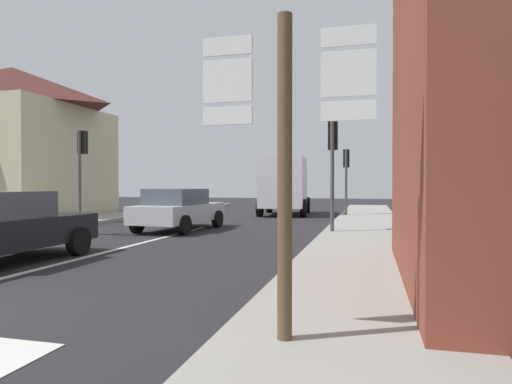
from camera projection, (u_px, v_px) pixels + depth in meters
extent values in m
plane|color=#232326|center=(182.00, 233.00, 14.79)|extent=(80.00, 80.00, 0.00)
cube|color=gray|center=(364.00, 245.00, 11.37)|extent=(2.62, 44.00, 0.14)
cube|color=silver|center=(115.00, 250.00, 10.91)|extent=(0.16, 12.00, 0.01)
cube|color=beige|center=(13.00, 163.00, 22.48)|extent=(7.59, 7.20, 5.49)
pyramid|color=#4C231E|center=(12.00, 88.00, 22.43)|extent=(7.97, 7.56, 2.08)
cube|color=beige|center=(68.00, 206.00, 26.59)|extent=(4.55, 1.20, 0.70)
cylinder|color=black|center=(15.00, 239.00, 10.53)|extent=(0.22, 0.64, 0.64)
cylinder|color=black|center=(79.00, 241.00, 10.09)|extent=(0.22, 0.64, 0.64)
cube|color=#B7BABF|center=(180.00, 213.00, 15.74)|extent=(2.02, 4.30, 0.60)
cube|color=#47515B|center=(176.00, 197.00, 15.50)|extent=(1.68, 2.20, 0.55)
cylinder|color=black|center=(176.00, 218.00, 17.30)|extent=(0.26, 0.65, 0.64)
cylinder|color=black|center=(217.00, 219.00, 16.76)|extent=(0.26, 0.65, 0.64)
cylinder|color=black|center=(137.00, 224.00, 14.74)|extent=(0.26, 0.65, 0.64)
cylinder|color=black|center=(184.00, 225.00, 14.19)|extent=(0.26, 0.65, 0.64)
cube|color=silver|center=(284.00, 182.00, 23.21)|extent=(2.49, 3.86, 2.60)
cube|color=silver|center=(288.00, 188.00, 25.68)|extent=(2.19, 1.46, 2.00)
cube|color=#47515B|center=(288.00, 174.00, 25.71)|extent=(1.76, 0.24, 0.70)
cylinder|color=black|center=(269.00, 205.00, 25.83)|extent=(0.35, 0.92, 0.90)
cylinder|color=black|center=(307.00, 205.00, 25.45)|extent=(0.35, 0.92, 0.90)
cylinder|color=black|center=(260.00, 208.00, 22.48)|extent=(0.35, 0.92, 0.90)
cylinder|color=black|center=(303.00, 208.00, 22.10)|extent=(0.35, 0.92, 0.90)
cylinder|color=brown|center=(285.00, 185.00, 4.17)|extent=(0.14, 0.14, 3.20)
cube|color=white|center=(228.00, 46.00, 4.34)|extent=(0.50, 0.03, 0.18)
cube|color=black|center=(228.00, 47.00, 4.36)|extent=(0.43, 0.01, 0.13)
cube|color=white|center=(228.00, 81.00, 4.35)|extent=(0.50, 0.03, 0.42)
cube|color=black|center=(228.00, 81.00, 4.37)|extent=(0.43, 0.01, 0.32)
cube|color=white|center=(228.00, 116.00, 4.35)|extent=(0.50, 0.03, 0.18)
cube|color=black|center=(228.00, 116.00, 4.37)|extent=(0.43, 0.01, 0.13)
cube|color=white|center=(348.00, 36.00, 4.05)|extent=(0.50, 0.03, 0.18)
cube|color=black|center=(348.00, 37.00, 4.07)|extent=(0.43, 0.01, 0.13)
cube|color=white|center=(348.00, 73.00, 4.06)|extent=(0.50, 0.03, 0.42)
cube|color=black|center=(348.00, 74.00, 4.08)|extent=(0.43, 0.01, 0.32)
cube|color=white|center=(348.00, 111.00, 4.06)|extent=(0.50, 0.03, 0.18)
cube|color=black|center=(348.00, 111.00, 4.08)|extent=(0.43, 0.01, 0.13)
cylinder|color=#47474C|center=(79.00, 178.00, 17.28)|extent=(0.12, 0.12, 3.73)
cube|color=black|center=(82.00, 142.00, 17.45)|extent=(0.30, 0.28, 0.90)
sphere|color=red|center=(85.00, 136.00, 17.58)|extent=(0.18, 0.18, 0.18)
sphere|color=#3C2303|center=(85.00, 143.00, 17.59)|extent=(0.18, 0.18, 0.18)
sphere|color=black|center=(85.00, 150.00, 17.59)|extent=(0.18, 0.18, 0.18)
cylinder|color=#47474C|center=(346.00, 183.00, 21.92)|extent=(0.12, 0.12, 3.38)
cube|color=black|center=(346.00, 158.00, 22.10)|extent=(0.30, 0.28, 0.90)
sphere|color=red|center=(347.00, 153.00, 22.23)|extent=(0.18, 0.18, 0.18)
sphere|color=#3C2303|center=(346.00, 159.00, 22.23)|extent=(0.18, 0.18, 0.18)
sphere|color=black|center=(346.00, 164.00, 22.24)|extent=(0.18, 0.18, 0.18)
cylinder|color=#47474C|center=(332.00, 178.00, 14.00)|extent=(0.12, 0.12, 3.63)
cube|color=black|center=(333.00, 136.00, 14.17)|extent=(0.30, 0.28, 0.90)
sphere|color=red|center=(333.00, 128.00, 14.31)|extent=(0.18, 0.18, 0.18)
sphere|color=#3C2303|center=(333.00, 137.00, 14.31)|extent=(0.18, 0.18, 0.18)
sphere|color=black|center=(333.00, 145.00, 14.31)|extent=(0.18, 0.18, 0.18)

